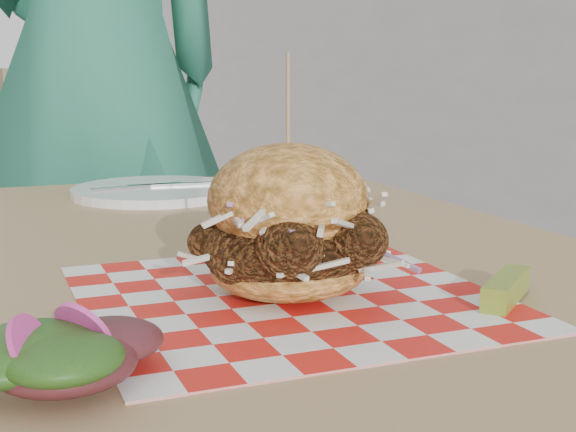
# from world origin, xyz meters

# --- Properties ---
(diner) EXTENTS (0.81, 0.65, 1.92)m
(diner) POSITION_xyz_m (0.13, 1.24, 0.96)
(diner) COLOR #28755B
(diner) RESTS_ON ground
(patio_table) EXTENTS (0.80, 1.20, 0.75)m
(patio_table) POSITION_xyz_m (0.14, 0.30, 0.67)
(patio_table) COLOR tan
(patio_table) RESTS_ON ground
(patio_chair) EXTENTS (0.51, 0.52, 0.95)m
(patio_chair) POSITION_xyz_m (0.11, 1.25, 0.55)
(patio_chair) COLOR tan
(patio_chair) RESTS_ON ground
(paper_liner) EXTENTS (0.36, 0.36, 0.00)m
(paper_liner) POSITION_xyz_m (0.12, 0.11, 0.75)
(paper_liner) COLOR red
(paper_liner) RESTS_ON patio_table
(sandwich) EXTENTS (0.19, 0.19, 0.22)m
(sandwich) POSITION_xyz_m (0.12, 0.11, 0.81)
(sandwich) COLOR #EF9C43
(sandwich) RESTS_ON paper_liner
(pickle_spear) EXTENTS (0.09, 0.08, 0.02)m
(pickle_spear) POSITION_xyz_m (0.29, 0.02, 0.76)
(pickle_spear) COLOR olive
(pickle_spear) RESTS_ON paper_liner
(side_salad) EXTENTS (0.13, 0.14, 0.05)m
(side_salad) POSITION_xyz_m (-0.09, -0.04, 0.76)
(side_salad) COLOR #3F1419
(side_salad) RESTS_ON patio_table
(place_setting) EXTENTS (0.27, 0.27, 0.02)m
(place_setting) POSITION_xyz_m (0.14, 0.73, 0.76)
(place_setting) COLOR white
(place_setting) RESTS_ON patio_table
(kraft_tray) EXTENTS (0.15, 0.12, 0.06)m
(kraft_tray) POSITION_xyz_m (0.37, 0.64, 0.77)
(kraft_tray) COLOR #9C7F47
(kraft_tray) RESTS_ON patio_table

